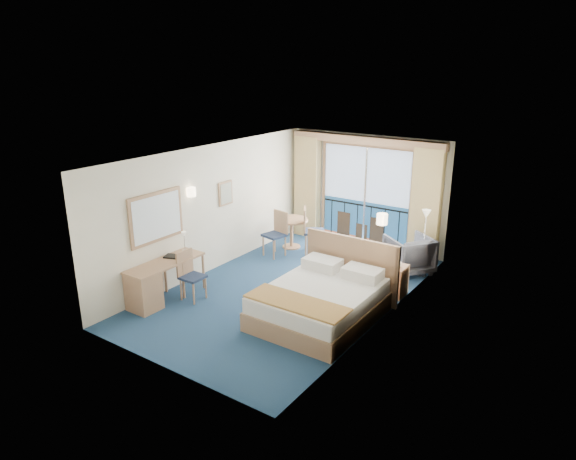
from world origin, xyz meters
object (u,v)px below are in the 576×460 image
object	(u,v)px
desk	(149,286)
table_chair_a	(310,228)
floor_lamp	(425,226)
nightstand	(393,280)
armchair	(409,254)
round_table	(292,226)
desk_chair	(189,272)
table_chair_b	(277,231)
bed	(322,300)

from	to	relation	value
desk	table_chair_a	world-z (taller)	table_chair_a
floor_lamp	table_chair_a	xyz separation A→B (m)	(-2.67, -0.16, -0.48)
nightstand	armchair	distance (m)	1.27
round_table	desk_chair	bearing A→B (deg)	-90.13
armchair	table_chair_b	size ratio (longest dim) A/B	0.84
nightstand	desk_chair	distance (m)	3.90
desk	round_table	xyz separation A→B (m)	(0.36, 4.11, 0.13)
round_table	table_chair_b	distance (m)	0.61
armchair	round_table	world-z (taller)	armchair
floor_lamp	desk_chair	size ratio (longest dim) A/B	1.54
desk	floor_lamp	bearing A→B (deg)	49.48
desk_chair	round_table	xyz separation A→B (m)	(0.01, 3.42, 0.01)
table_chair_b	bed	bearing A→B (deg)	-28.34
bed	desk	world-z (taller)	bed
desk	desk_chair	size ratio (longest dim) A/B	1.69
round_table	bed	bearing A→B (deg)	-47.44
nightstand	floor_lamp	size ratio (longest dim) A/B	0.42
nightstand	floor_lamp	xyz separation A→B (m)	(0.13, 1.19, 0.79)
table_chair_a	floor_lamp	bearing A→B (deg)	-118.41
floor_lamp	table_chair_a	bearing A→B (deg)	-176.56
floor_lamp	table_chair_b	xyz separation A→B (m)	(-3.23, -0.70, -0.51)
desk	round_table	size ratio (longest dim) A/B	2.00
bed	round_table	world-z (taller)	bed
floor_lamp	table_chair_b	world-z (taller)	floor_lamp
bed	round_table	bearing A→B (deg)	132.56
armchair	round_table	bearing A→B (deg)	-49.97
nightstand	floor_lamp	bearing A→B (deg)	83.74
desk	table_chair_b	distance (m)	3.53
desk_chair	table_chair_b	bearing A→B (deg)	-0.36
nightstand	armchair	xyz separation A→B (m)	(-0.19, 1.25, 0.10)
table_chair_a	bed	bearing A→B (deg)	-175.96
bed	floor_lamp	distance (m)	2.98
nightstand	round_table	world-z (taller)	round_table
round_table	table_chair_b	size ratio (longest dim) A/B	0.76
bed	desk_chair	distance (m)	2.58
desk_chair	table_chair_b	size ratio (longest dim) A/B	0.91
desk_chair	table_chair_a	world-z (taller)	table_chair_a
armchair	table_chair_a	distance (m)	2.37
armchair	table_chair_b	xyz separation A→B (m)	(-2.91, -0.77, 0.19)
nightstand	desk_chair	xyz separation A→B (m)	(-3.11, -2.33, 0.23)
table_chair_a	desk_chair	bearing A→B (deg)	138.45
nightstand	floor_lamp	distance (m)	1.43
bed	table_chair_b	world-z (taller)	bed
armchair	desk_chair	bearing A→B (deg)	-2.37
round_table	armchair	bearing A→B (deg)	3.15
desk	table_chair_a	bearing A→B (deg)	77.10
floor_lamp	desk	world-z (taller)	floor_lamp
table_chair_a	table_chair_b	world-z (taller)	table_chair_a
desk	table_chair_b	bearing A→B (deg)	84.00
desk_chair	table_chair_b	world-z (taller)	table_chair_b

